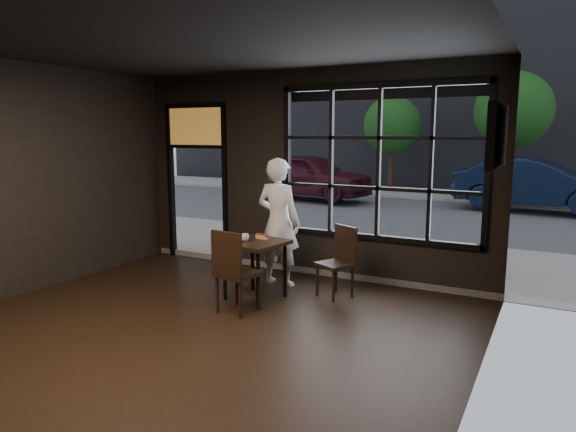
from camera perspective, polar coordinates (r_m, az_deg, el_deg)
The scene contains 18 objects.
floor at distance 5.60m, azimuth -14.85°, elevation -14.77°, with size 6.00×7.00×0.02m, color black.
ceiling at distance 5.22m, azimuth -16.39°, elevation 19.63°, with size 6.00×7.00×0.02m, color black.
wall_right at distance 3.80m, azimuth 19.41°, elevation -0.95°, with size 0.04×7.00×3.20m, color black.
window_frame at distance 7.59m, azimuth 10.05°, elevation 5.79°, with size 3.06×0.12×2.28m, color black.
stained_transom at distance 9.15m, azimuth -10.20°, elevation 9.79°, with size 1.20×0.06×0.70m, color orange.
street_asphalt at distance 28.02m, azimuth 20.71°, elevation 4.01°, with size 60.00×41.00×0.04m, color #545456.
building_across at distance 27.45m, azimuth 21.36°, elevation 19.68°, with size 28.00×12.00×15.00m, color #5B5956.
cafe_table at distance 7.01m, azimuth -3.67°, elevation -5.97°, with size 0.74×0.74×0.81m, color black.
chair_near at distance 6.47m, azimuth -5.57°, elevation -6.09°, with size 0.46×0.46×1.06m, color black.
chair_window at distance 7.08m, azimuth 5.24°, elevation -5.13°, with size 0.42×0.42×0.97m, color black.
man at distance 7.50m, azimuth -1.06°, elevation -0.71°, with size 0.69×0.45×1.88m, color white.
hotdog at distance 7.04m, azimuth -2.93°, elevation -2.31°, with size 0.20×0.08×0.06m, color tan, non-canonical shape.
cup at distance 6.91m, azimuth -4.88°, elevation -2.39°, with size 0.12×0.12×0.10m, color silver.
tv at distance 5.84m, azimuth 22.24°, elevation 8.23°, with size 0.13×1.13×0.66m, color black.
navy_car at distance 16.10m, azimuth 25.77°, elevation 3.24°, with size 1.51×4.34×1.43m, color black.
maroon_car at distance 17.21m, azimuth 2.36°, elevation 4.55°, with size 1.74×4.31×1.47m, color #40121E.
tree_left at distance 19.56m, azimuth 11.48°, elevation 9.87°, with size 2.09×2.09×3.58m.
tree_right at distance 18.36m, azimuth 23.75°, elevation 10.68°, with size 2.45×2.45×4.19m.
Camera 1 is at (3.54, -3.70, 2.24)m, focal length 32.00 mm.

